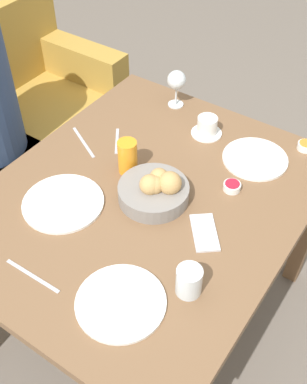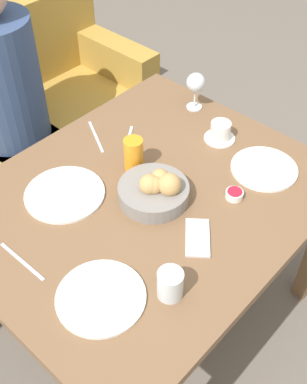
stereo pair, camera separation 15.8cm
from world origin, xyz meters
name	(u,v)px [view 2 (the right image)]	position (x,y,z in m)	size (l,w,h in m)	color
ground_plane	(147,312)	(0.00, 0.00, 0.00)	(10.00, 10.00, 0.00)	#6B6056
dining_table	(146,215)	(0.00, 0.00, 0.63)	(1.20, 0.99, 0.73)	brown
seated_person	(10,115)	(0.11, 0.99, 0.52)	(0.36, 0.47, 1.23)	#23232D
bread_basket	(155,190)	(0.01, -0.03, 0.77)	(0.23, 0.23, 0.12)	gray
plate_near_left	(101,297)	(-0.38, -0.18, 0.73)	(0.25, 0.25, 0.01)	white
plate_near_right	(264,169)	(0.38, -0.22, 0.73)	(0.24, 0.24, 0.01)	white
plate_far_center	(65,194)	(-0.18, 0.20, 0.73)	(0.27, 0.27, 0.01)	white
juice_glass	(134,155)	(0.07, 0.12, 0.79)	(0.07, 0.07, 0.13)	orange
water_tumbler	(170,284)	(-0.24, -0.31, 0.77)	(0.07, 0.07, 0.09)	silver
wine_glass	(196,84)	(0.51, 0.20, 0.84)	(0.08, 0.08, 0.16)	silver
coffee_cup	(221,132)	(0.41, 0.00, 0.76)	(0.12, 0.12, 0.07)	white
jam_bowl_berry	(234,194)	(0.19, -0.22, 0.74)	(0.06, 0.06, 0.03)	white
fork_silver	(96,137)	(0.10, 0.36, 0.73)	(0.10, 0.18, 0.00)	#B7B7BC
knife_silver	(22,261)	(-0.45, 0.08, 0.73)	(0.01, 0.20, 0.00)	#B7B7BC
spoon_coffee	(129,138)	(0.18, 0.26, 0.73)	(0.13, 0.10, 0.00)	#B7B7BC
cell_phone	(198,238)	(-0.03, -0.25, 0.73)	(0.16, 0.15, 0.01)	silver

